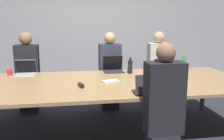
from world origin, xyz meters
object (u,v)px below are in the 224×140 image
(person_near_midright, at_px, (163,111))
(cup_far_center, at_px, (129,69))
(person_far_right, at_px, (158,70))
(stapler, at_px, (81,85))
(cup_far_right, at_px, (179,67))
(person_far_left, at_px, (28,74))
(cup_near_midright, at_px, (169,88))
(person_far_center, at_px, (110,72))
(bottle_far_right, at_px, (183,64))
(laptop_far_center, at_px, (113,67))
(laptop_far_left, at_px, (26,70))
(laptop_near_midright, at_px, (149,88))
(cup_far_left, at_px, (10,72))
(laptop_far_right, at_px, (164,66))
(bottle_far_center, at_px, (130,67))

(person_near_midright, distance_m, cup_far_center, 1.68)
(person_far_right, distance_m, stapler, 1.97)
(cup_far_right, bearing_deg, person_near_midright, -118.19)
(person_near_midright, xyz_separation_m, person_far_left, (-1.74, 2.11, 0.02))
(cup_near_midright, height_order, stapler, cup_near_midright)
(person_far_center, distance_m, cup_far_right, 1.25)
(person_far_center, bearing_deg, bottle_far_right, -20.19)
(laptop_far_center, distance_m, bottle_far_right, 1.23)
(cup_far_center, distance_m, bottle_far_right, 0.96)
(laptop_far_left, distance_m, bottle_far_right, 2.67)
(cup_near_midright, xyz_separation_m, stapler, (-1.09, 0.35, -0.02))
(laptop_far_left, relative_size, cup_far_center, 3.07)
(person_far_left, bearing_deg, stapler, -55.45)
(laptop_near_midright, distance_m, person_far_center, 1.72)
(person_near_midright, bearing_deg, laptop_far_center, -81.56)
(cup_far_left, height_order, cup_far_right, cup_far_left)
(cup_near_midright, distance_m, cup_far_left, 2.54)
(laptop_far_right, xyz_separation_m, stapler, (-1.51, -0.93, -0.04))
(bottle_far_right, bearing_deg, laptop_near_midright, -129.15)
(person_far_center, relative_size, bottle_far_right, 5.26)
(person_far_left, bearing_deg, person_far_right, -1.10)
(bottle_far_right, height_order, stapler, bottle_far_right)
(laptop_near_midright, relative_size, cup_far_right, 3.99)
(cup_near_midright, bearing_deg, bottle_far_center, 102.44)
(laptop_near_midright, distance_m, bottle_far_center, 1.19)
(person_far_center, bearing_deg, cup_near_midright, -72.50)
(laptop_far_left, bearing_deg, bottle_far_right, -2.47)
(laptop_near_midright, relative_size, bottle_far_center, 1.33)
(laptop_near_midright, relative_size, person_near_midright, 0.25)
(cup_near_midright, distance_m, person_far_left, 2.58)
(cup_far_right, relative_size, bottle_far_right, 0.33)
(laptop_far_left, height_order, stapler, laptop_far_left)
(person_far_right, xyz_separation_m, bottle_far_right, (0.30, -0.45, 0.19))
(laptop_far_center, xyz_separation_m, stapler, (-0.59, -0.94, -0.05))
(cup_near_midright, distance_m, cup_far_center, 1.23)
(person_far_left, height_order, cup_far_right, person_far_left)
(person_far_right, bearing_deg, cup_far_center, -149.25)
(person_near_midright, height_order, person_far_right, person_far_right)
(laptop_far_center, relative_size, stapler, 2.20)
(cup_far_left, bearing_deg, laptop_near_midright, -35.61)
(cup_near_midright, bearing_deg, laptop_far_right, 71.74)
(laptop_far_center, xyz_separation_m, cup_far_right, (1.19, -0.00, -0.03))
(person_near_midright, bearing_deg, person_far_left, -50.46)
(bottle_far_center, xyz_separation_m, bottle_far_right, (0.97, 0.06, 0.00))
(bottle_far_center, distance_m, person_far_right, 0.86)
(person_far_left, height_order, laptop_far_right, person_far_left)
(laptop_far_right, bearing_deg, person_far_right, 89.50)
(cup_far_center, height_order, bottle_far_center, bottle_far_center)
(bottle_far_center, xyz_separation_m, cup_far_right, (0.94, 0.19, -0.07))
(laptop_far_center, height_order, laptop_far_right, laptop_far_center)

